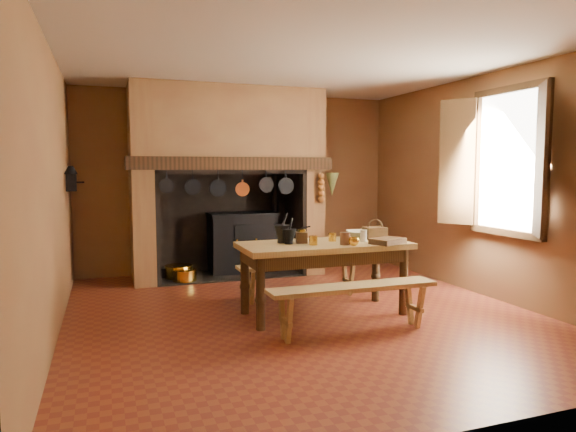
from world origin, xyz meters
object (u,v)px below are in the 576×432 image
at_px(work_table, 324,254).
at_px(coffee_grinder, 302,237).
at_px(iron_range, 242,241).
at_px(bench_front, 353,297).
at_px(wicker_basket, 375,232).
at_px(mixing_bowl, 361,234).

bearing_deg(work_table, coffee_grinder, 167.05).
xyz_separation_m(iron_range, bench_front, (0.27, -3.27, -0.12)).
relative_size(coffee_grinder, wicker_basket, 0.74).
bearing_deg(wicker_basket, work_table, -170.32).
bearing_deg(iron_range, coffee_grinder, -89.45).
height_order(work_table, mixing_bowl, mixing_bowl).
xyz_separation_m(iron_range, mixing_bowl, (0.84, -2.34, 0.36)).
relative_size(iron_range, wicker_basket, 6.28).
distance_m(iron_range, mixing_bowl, 2.52).
distance_m(iron_range, coffee_grinder, 2.53).
height_order(coffee_grinder, mixing_bowl, coffee_grinder).
xyz_separation_m(work_table, wicker_basket, (0.67, 0.08, 0.20)).
bearing_deg(mixing_bowl, bench_front, -121.56).
xyz_separation_m(bench_front, mixing_bowl, (0.57, 0.93, 0.48)).
relative_size(work_table, bench_front, 1.08).
bearing_deg(work_table, wicker_basket, 6.39).
distance_m(bench_front, wicker_basket, 1.16).
xyz_separation_m(work_table, mixing_bowl, (0.57, 0.21, 0.17)).
distance_m(coffee_grinder, wicker_basket, 0.92).
height_order(bench_front, wicker_basket, wicker_basket).
height_order(iron_range, work_table, iron_range).
bearing_deg(wicker_basket, bench_front, -127.03).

